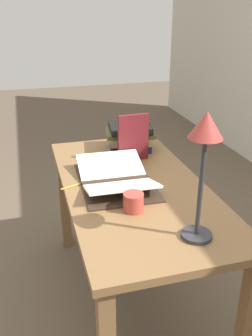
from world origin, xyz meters
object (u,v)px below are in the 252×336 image
book_stack_tall (130,137)px  reading_lamp (205,145)px  book_standing_upright (133,138)px  pencil (75,185)px  coffee_mug (133,202)px  open_book (116,178)px

book_stack_tall → reading_lamp: 1.01m
book_standing_upright → pencil: 0.46m
book_standing_upright → coffee_mug: size_ratio=2.28×
pencil → book_stack_tall: bearing=135.5°
book_stack_tall → pencil: book_stack_tall is taller
book_stack_tall → reading_lamp: bearing=-0.9°
open_book → reading_lamp: (0.54, 0.18, 0.35)m
reading_lamp → pencil: 0.77m
book_stack_tall → reading_lamp: (0.97, -0.02, 0.29)m
book_standing_upright → pencil: book_standing_upright is taller
book_stack_tall → pencil: size_ratio=2.17×
book_stack_tall → book_standing_upright: (0.17, -0.03, 0.05)m
open_book → pencil: (-0.01, -0.20, -0.02)m
book_stack_tall → book_standing_upright: size_ratio=1.18×
book_standing_upright → open_book: bearing=-37.2°
open_book → book_standing_upright: size_ratio=1.96×
open_book → book_stack_tall: 0.47m
book_stack_tall → coffee_mug: 0.74m
coffee_mug → reading_lamp: bearing=34.4°
book_standing_upright → pencil: (0.24, -0.37, -0.13)m
open_book → book_stack_tall: (-0.42, 0.20, 0.06)m
open_book → reading_lamp: 0.67m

